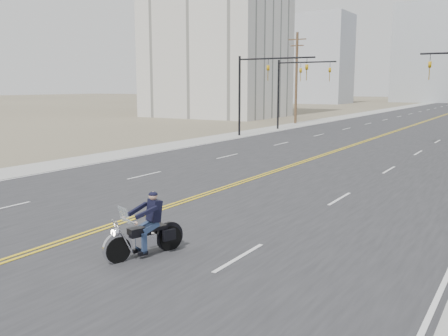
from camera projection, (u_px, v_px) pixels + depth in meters
road at (438, 117)px, 71.06m from camera, size 20.00×200.00×0.01m
sidewalk_left at (358, 115)px, 76.99m from camera, size 3.00×200.00×0.01m
traffic_mast_left at (260, 80)px, 42.91m from camera, size 7.10×0.26×7.00m
traffic_mast_far at (294, 81)px, 49.82m from camera, size 6.10×0.26×7.00m
utility_pole_left at (296, 77)px, 58.10m from camera, size 2.20×0.30×10.50m
apartment_block at (216, 10)px, 70.42m from camera, size 18.00×14.00×30.00m
haze_bldg_a at (320, 59)px, 125.16m from camera, size 14.00×12.00×22.00m
haze_bldg_d at (435, 53)px, 134.02m from camera, size 20.00×15.00×26.00m
haze_bldg_f at (290, 73)px, 146.00m from camera, size 12.00×12.00×16.00m
motorcyclist at (144, 225)px, 12.98m from camera, size 1.60×2.37×1.70m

